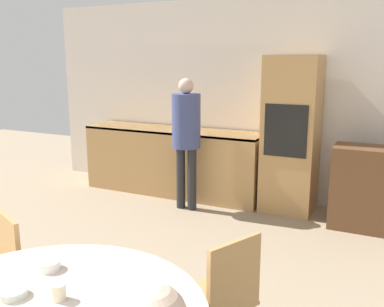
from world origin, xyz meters
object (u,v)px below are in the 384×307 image
at_px(oven_unit, 291,135).
at_px(chair_far_right, 222,298).
at_px(cup, 59,292).
at_px(person_standing, 186,130).
at_px(bowl_far, 48,265).
at_px(sideboard, 379,190).
at_px(bowl_centre, 13,293).

distance_m(oven_unit, chair_far_right, 3.06).
bearing_deg(chair_far_right, oven_unit, -149.30).
distance_m(chair_far_right, cup, 0.93).
relative_size(person_standing, bowl_far, 13.07).
xyz_separation_m(sideboard, cup, (-1.19, -3.50, 0.33)).
relative_size(sideboard, bowl_centre, 7.33).
bearing_deg(sideboard, person_standing, -172.43).
relative_size(oven_unit, sideboard, 1.92).
bearing_deg(sideboard, cup, -108.83).
relative_size(cup, bowl_far, 0.63).
distance_m(oven_unit, sideboard, 1.15).
bearing_deg(chair_far_right, bowl_far, -30.64).
bearing_deg(bowl_centre, person_standing, 103.02).
height_order(sideboard, bowl_far, sideboard).
height_order(oven_unit, bowl_centre, oven_unit).
relative_size(oven_unit, cup, 24.24).
bearing_deg(bowl_far, sideboard, 66.35).
distance_m(cup, bowl_far, 0.32).
xyz_separation_m(oven_unit, cup, (-0.18, -3.74, -0.15)).
bearing_deg(chair_far_right, person_standing, -124.91).
xyz_separation_m(sideboard, chair_far_right, (-0.69, -2.78, 0.04)).
bearing_deg(bowl_centre, cup, 18.97).
xyz_separation_m(oven_unit, bowl_far, (-0.43, -3.54, -0.16)).
bearing_deg(cup, sideboard, 71.17).
bearing_deg(person_standing, bowl_centre, -76.98).
distance_m(oven_unit, cup, 3.74).
height_order(chair_far_right, bowl_centre, chair_far_right).
bearing_deg(cup, bowl_far, 142.26).
height_order(chair_far_right, cup, chair_far_right).
height_order(person_standing, bowl_far, person_standing).
height_order(cup, bowl_centre, cup).
relative_size(person_standing, bowl_centre, 12.12).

